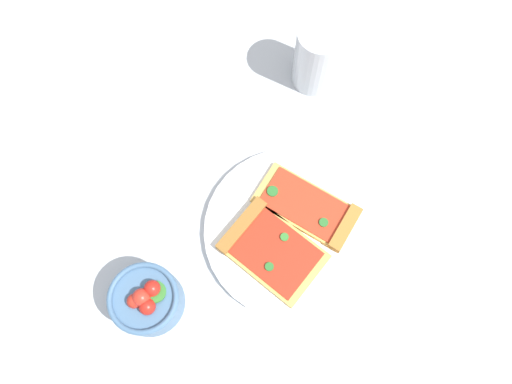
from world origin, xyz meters
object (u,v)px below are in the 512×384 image
(pizza_slice_far, at_px, (268,247))
(pizza_slice_near, at_px, (312,210))
(soda_glass, at_px, (317,57))
(salad_bowl, at_px, (147,300))
(plate, at_px, (292,230))

(pizza_slice_far, bearing_deg, pizza_slice_near, -19.56)
(pizza_slice_near, relative_size, soda_glass, 1.27)
(salad_bowl, bearing_deg, pizza_slice_near, -30.06)
(pizza_slice_near, bearing_deg, plate, 163.83)
(pizza_slice_far, relative_size, soda_glass, 1.27)
(salad_bowl, height_order, soda_glass, soda_glass)
(plate, height_order, salad_bowl, salad_bowl)
(pizza_slice_far, distance_m, soda_glass, 0.32)
(plate, distance_m, soda_glass, 0.29)
(pizza_slice_near, xyz_separation_m, soda_glass, (0.22, 0.11, 0.04))
(plate, bearing_deg, pizza_slice_far, 157.36)
(pizza_slice_near, relative_size, salad_bowl, 1.60)
(plate, xyz_separation_m, soda_glass, (0.26, 0.10, 0.05))
(plate, distance_m, pizza_slice_far, 0.05)
(pizza_slice_near, relative_size, pizza_slice_far, 1.00)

